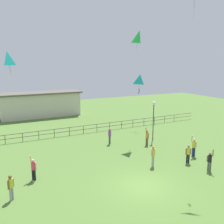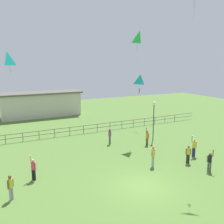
# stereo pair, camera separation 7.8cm
# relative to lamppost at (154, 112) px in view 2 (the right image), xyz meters

# --- Properties ---
(ground_plane) EXTENTS (80.00, 80.00, 0.00)m
(ground_plane) POSITION_rel_lamppost_xyz_m (-6.78, -8.21, -3.09)
(ground_plane) COLOR #517533
(lamppost) EXTENTS (0.36, 0.36, 4.23)m
(lamppost) POSITION_rel_lamppost_xyz_m (0.00, 0.00, 0.00)
(lamppost) COLOR #38383D
(lamppost) RESTS_ON ground_plane
(person_0) EXTENTS (0.43, 0.42, 1.87)m
(person_0) POSITION_rel_lamppost_xyz_m (-13.19, -3.91, -2.15)
(person_0) COLOR black
(person_0) RESTS_ON ground_plane
(person_1) EXTENTS (0.36, 0.47, 1.79)m
(person_1) POSITION_rel_lamppost_xyz_m (-0.84, -8.49, -2.19)
(person_1) COLOR #3F4C47
(person_1) RESTS_ON ground_plane
(person_2) EXTENTS (0.38, 0.38, 1.64)m
(person_2) POSITION_rel_lamppost_xyz_m (-4.81, 0.85, -2.15)
(person_2) COLOR #3F4C47
(person_2) RESTS_ON ground_plane
(person_3) EXTENTS (0.44, 0.29, 1.55)m
(person_3) POSITION_rel_lamppost_xyz_m (-1.16, -6.53, -2.20)
(person_3) COLOR black
(person_3) RESTS_ON ground_plane
(person_4) EXTENTS (0.44, 0.35, 1.72)m
(person_4) POSITION_rel_lamppost_xyz_m (-4.16, -5.74, -2.10)
(person_4) COLOR #99999E
(person_4) RESTS_ON ground_plane
(person_5) EXTENTS (0.29, 0.49, 1.82)m
(person_5) POSITION_rel_lamppost_xyz_m (-1.58, -1.17, -2.18)
(person_5) COLOR brown
(person_5) RESTS_ON ground_plane
(person_6) EXTENTS (0.39, 0.36, 1.61)m
(person_6) POSITION_rel_lamppost_xyz_m (-14.86, -5.98, -2.16)
(person_6) COLOR #99999E
(person_6) RESTS_ON ground_plane
(person_7) EXTENTS (0.49, 0.35, 1.96)m
(person_7) POSITION_rel_lamppost_xyz_m (0.34, -5.64, -2.11)
(person_7) COLOR navy
(person_7) RESTS_ON ground_plane
(kite_0) EXTENTS (0.93, 0.85, 2.25)m
(kite_0) POSITION_rel_lamppost_xyz_m (-13.90, 1.78, 5.46)
(kite_0) COLOR #19B2B2
(kite_1) EXTENTS (1.00, 1.20, 2.41)m
(kite_1) POSITION_rel_lamppost_xyz_m (1.88, 5.63, 3.00)
(kite_1) COLOR #19B2B2
(kite_3) EXTENTS (0.93, 0.96, 3.03)m
(kite_3) POSITION_rel_lamppost_xyz_m (-1.24, 1.16, 7.60)
(kite_3) COLOR #1EB759
(waterfront_railing) EXTENTS (36.03, 0.06, 0.95)m
(waterfront_railing) POSITION_rel_lamppost_xyz_m (-7.24, 5.79, -2.46)
(waterfront_railing) COLOR #4C4742
(waterfront_railing) RESTS_ON ground_plane
(pavilion_building) EXTENTS (12.30, 4.11, 3.79)m
(pavilion_building) POSITION_rel_lamppost_xyz_m (-8.40, 17.79, -1.17)
(pavilion_building) COLOR beige
(pavilion_building) RESTS_ON ground_plane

